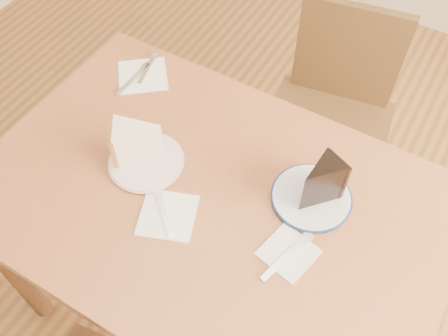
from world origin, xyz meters
TOP-DOWN VIEW (x-y plane):
  - ground at (0.00, 0.00)m, footprint 4.00×4.00m
  - table at (0.00, 0.00)m, footprint 1.20×0.80m
  - chair_far at (0.10, 0.65)m, footprint 0.49×0.49m
  - plate_cream at (-0.20, 0.01)m, footprint 0.19×0.19m
  - plate_navy at (0.22, 0.13)m, footprint 0.20×0.20m
  - carrot_cake at (-0.23, 0.02)m, footprint 0.15×0.14m
  - chocolate_cake at (0.23, 0.12)m, footprint 0.11×0.13m
  - napkin_cream at (-0.06, -0.10)m, footprint 0.18×0.18m
  - napkin_navy at (0.24, -0.04)m, footprint 0.14×0.14m
  - napkin_spare at (-0.41, 0.27)m, footprint 0.20×0.20m
  - fork_cream at (-0.07, -0.10)m, footprint 0.12×0.10m
  - knife_navy at (0.24, -0.05)m, footprint 0.06×0.17m
  - fork_spare at (-0.41, 0.30)m, footprint 0.05×0.14m
  - knife_spare at (-0.42, 0.24)m, footprint 0.01×0.16m

SIDE VIEW (x-z plane):
  - ground at x=0.00m, z-range 0.00..0.00m
  - chair_far at x=0.10m, z-range 0.05..0.91m
  - table at x=0.00m, z-range 0.28..1.03m
  - napkin_cream at x=-0.06m, z-range 0.75..0.75m
  - napkin_navy at x=0.24m, z-range 0.75..0.75m
  - napkin_spare at x=-0.41m, z-range 0.75..0.75m
  - plate_cream at x=-0.20m, z-range 0.75..0.76m
  - plate_navy at x=0.22m, z-range 0.75..0.76m
  - fork_cream at x=-0.07m, z-range 0.75..0.76m
  - knife_navy at x=0.24m, z-range 0.75..0.76m
  - fork_spare at x=-0.41m, z-range 0.75..0.76m
  - knife_spare at x=-0.42m, z-range 0.75..0.76m
  - carrot_cake at x=-0.23m, z-range 0.76..0.86m
  - chocolate_cake at x=0.23m, z-range 0.76..0.88m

